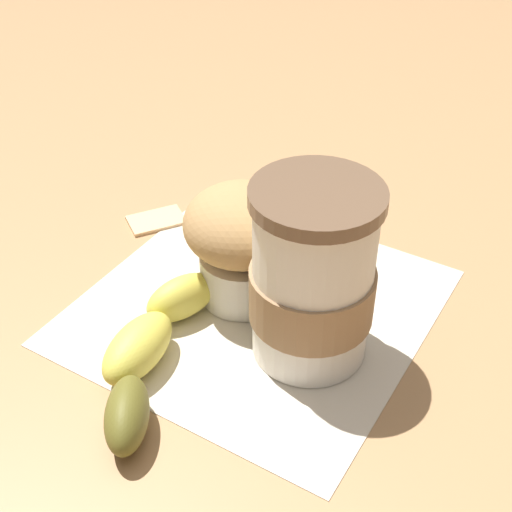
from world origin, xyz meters
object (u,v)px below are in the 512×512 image
(muffin, at_px, (242,239))
(banana, at_px, (149,349))
(coffee_cup, at_px, (313,279))
(sugar_packet, at_px, (156,219))

(muffin, bearing_deg, banana, 67.73)
(banana, bearing_deg, muffin, -112.27)
(muffin, relative_size, banana, 0.53)
(coffee_cup, bearing_deg, banana, 26.90)
(coffee_cup, height_order, banana, coffee_cup)
(muffin, distance_m, banana, 0.11)
(muffin, bearing_deg, sugar_packet, -35.48)
(coffee_cup, relative_size, banana, 0.75)
(muffin, height_order, banana, muffin)
(coffee_cup, distance_m, muffin, 0.08)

